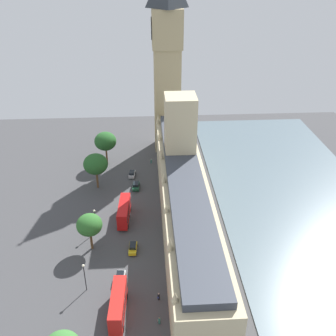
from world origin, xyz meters
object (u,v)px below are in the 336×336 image
object	(u,v)px
car_dark_green_opposite_hall	(136,186)
car_white_leading	(120,278)
car_silver_by_river_gate	(132,174)
street_lamp_slot_13	(95,217)
double_decker_bus_midblock	(124,211)
street_lamp_slot_14	(84,273)
double_decker_bus_far_end	(118,304)
plane_tree_slot_11	(89,225)
pedestrian_corner	(159,321)
clock_tower	(167,57)
parliament_building	(184,194)
pedestrian_near_tower	(159,297)
plane_tree_slot_12	(105,141)
pedestrian_kerbside	(151,161)
car_yellow_cab_under_trees	(133,248)
plane_tree_trailing	(96,164)

from	to	relation	value
car_dark_green_opposite_hall	car_white_leading	bearing A→B (deg)	88.77
car_silver_by_river_gate	street_lamp_slot_13	xyz separation A→B (m)	(8.12, 26.28, 3.74)
double_decker_bus_midblock	street_lamp_slot_14	bearing A→B (deg)	76.91
double_decker_bus_far_end	plane_tree_slot_11	distance (m)	20.58
car_white_leading	pedestrian_corner	size ratio (longest dim) A/B	2.86
clock_tower	street_lamp_slot_14	size ratio (longest dim) A/B	8.83
plane_tree_slot_11	street_lamp_slot_13	size ratio (longest dim) A/B	1.38
parliament_building	street_lamp_slot_14	distance (m)	30.68
car_silver_by_river_gate	pedestrian_near_tower	distance (m)	48.29
double_decker_bus_far_end	street_lamp_slot_14	xyz separation A→B (m)	(6.82, -6.39, 2.07)
car_silver_by_river_gate	plane_tree_slot_12	size ratio (longest dim) A/B	0.38
pedestrian_kerbside	double_decker_bus_midblock	bearing A→B (deg)	-169.35
plane_tree_slot_11	plane_tree_slot_12	world-z (taller)	plane_tree_slot_12
pedestrian_corner	double_decker_bus_midblock	bearing A→B (deg)	27.38
double_decker_bus_far_end	street_lamp_slot_14	size ratio (longest dim) A/B	1.56
car_silver_by_river_gate	double_decker_bus_far_end	world-z (taller)	double_decker_bus_far_end
clock_tower	car_white_leading	xyz separation A→B (m)	(13.43, 62.53, -30.25)
car_dark_green_opposite_hall	double_decker_bus_midblock	size ratio (longest dim) A/B	0.41
double_decker_bus_midblock	street_lamp_slot_14	xyz separation A→B (m)	(6.77, 23.01, 2.07)
clock_tower	street_lamp_slot_13	bearing A→B (deg)	66.62
car_dark_green_opposite_hall	double_decker_bus_far_end	world-z (taller)	double_decker_bus_far_end
double_decker_bus_far_end	car_silver_by_river_gate	bearing A→B (deg)	-88.76
car_silver_by_river_gate	double_decker_bus_midblock	world-z (taller)	double_decker_bus_midblock
double_decker_bus_midblock	car_dark_green_opposite_hall	bearing A→B (deg)	-97.34
parliament_building	car_yellow_cab_under_trees	size ratio (longest dim) A/B	18.71
double_decker_bus_far_end	pedestrian_corner	size ratio (longest dim) A/B	6.91
pedestrian_near_tower	plane_tree_slot_11	distance (m)	22.45
pedestrian_corner	plane_tree_trailing	size ratio (longest dim) A/B	0.14
pedestrian_near_tower	street_lamp_slot_14	xyz separation A→B (m)	(14.48, -3.35, 3.94)
car_silver_by_river_gate	plane_tree_trailing	world-z (taller)	plane_tree_trailing
car_silver_by_river_gate	plane_tree_trailing	xyz separation A→B (m)	(9.79, 5.60, 6.79)
parliament_building	car_yellow_cab_under_trees	distance (m)	17.76
double_decker_bus_far_end	plane_tree_trailing	distance (m)	46.37
plane_tree_trailing	pedestrian_near_tower	bearing A→B (deg)	110.74
clock_tower	pedestrian_kerbside	world-z (taller)	clock_tower
car_dark_green_opposite_hall	plane_tree_trailing	bearing A→B (deg)	-3.35
double_decker_bus_midblock	pedestrian_kerbside	xyz separation A→B (m)	(-7.45, -29.75, -1.96)
car_white_leading	street_lamp_slot_14	world-z (taller)	street_lamp_slot_14
clock_tower	double_decker_bus_midblock	world-z (taller)	clock_tower
car_silver_by_river_gate	street_lamp_slot_13	size ratio (longest dim) A/B	0.62
plane_tree_trailing	street_lamp_slot_13	xyz separation A→B (m)	(-1.67, 20.69, -3.04)
car_silver_by_river_gate	car_dark_green_opposite_hall	bearing A→B (deg)	-73.67
street_lamp_slot_13	parliament_building	bearing A→B (deg)	-171.44
parliament_building	plane_tree_slot_12	distance (m)	38.23
car_white_leading	plane_tree_slot_11	xyz separation A→B (m)	(6.95, -10.54, 5.86)
plane_tree_slot_12	street_lamp_slot_14	size ratio (longest dim) A/B	1.61
double_decker_bus_midblock	plane_tree_slot_12	xyz separation A→B (m)	(6.70, -30.06, 5.39)
car_silver_by_river_gate	car_white_leading	distance (m)	42.62
double_decker_bus_midblock	plane_tree_slot_12	bearing A→B (deg)	-74.11
clock_tower	street_lamp_slot_14	world-z (taller)	clock_tower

